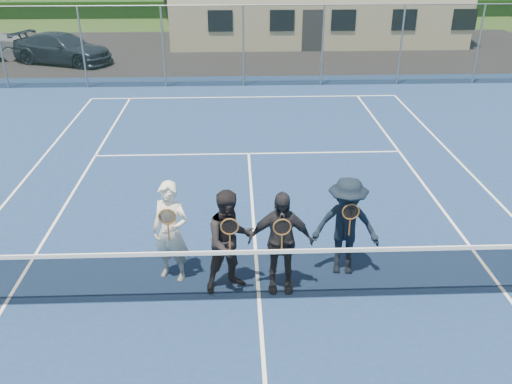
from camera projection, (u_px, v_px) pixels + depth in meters
ground at (241, 52)px, 26.87m from camera, size 220.00×220.00×0.00m
court_surface at (259, 300)px, 8.90m from camera, size 30.00×30.00×0.02m
tarmac_carpark at (160, 53)px, 26.73m from camera, size 40.00×12.00×0.01m
hedge_row at (239, 9)px, 37.42m from camera, size 40.00×1.20×1.10m
car_c at (63, 49)px, 24.32m from camera, size 4.94×3.39×1.33m
court_markings at (259, 299)px, 8.89m from camera, size 11.03×23.83×0.01m
tennis_net at (259, 273)px, 8.67m from camera, size 11.68×0.08×1.10m
perimeter_fence at (243, 46)px, 20.37m from camera, size 30.07×0.07×3.02m
player_a at (171, 232)px, 9.08m from camera, size 0.77×0.64×1.80m
player_b at (230, 241)px, 8.80m from camera, size 1.07×0.96×1.80m
player_c at (280, 242)px, 8.78m from camera, size 1.07×0.53×1.80m
player_d at (346, 227)px, 9.24m from camera, size 1.24×0.81×1.80m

